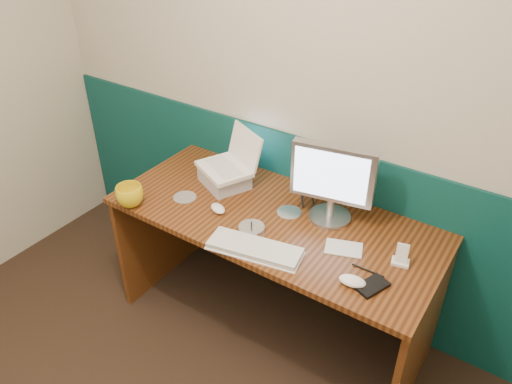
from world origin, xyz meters
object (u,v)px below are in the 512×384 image
Objects in this scene: laptop at (223,151)px; camcorder at (307,187)px; mug at (130,196)px; monitor at (333,184)px; desk at (272,275)px; keyboard at (255,249)px.

laptop reaches higher than camcorder.
monitor is at bearing 27.18° from mug.
mug is at bearing -154.07° from desk.
mug is at bearing 172.59° from keyboard.
laptop is 0.60m from monitor.
laptop is 0.71× the size of monitor.
laptop is 2.02× the size of mug.
laptop is at bearing 56.61° from mug.
desk is 3.90× the size of keyboard.
mug reaches higher than desk.
monitor is at bearing 28.70° from laptop.
monitor reaches higher than keyboard.
monitor is at bearing 57.11° from keyboard.
keyboard is (0.44, -0.36, -0.18)m from laptop.
monitor is 2.83× the size of mug.
mug is 0.87m from camcorder.
camcorder is at bearing 34.18° from mug.
keyboard is 0.71m from mug.
mug is (-0.87, -0.45, -0.14)m from monitor.
laptop is 0.51m from mug.
laptop is 0.46m from camcorder.
keyboard reaches higher than desk.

